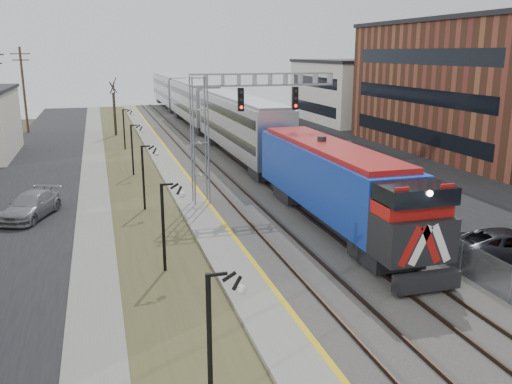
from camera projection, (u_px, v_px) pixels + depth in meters
name	position (u px, v px, depth m)	size (l,w,h in m)	color
street_west	(27.00, 191.00, 37.63)	(7.00, 120.00, 0.04)	black
sidewalk	(94.00, 186.00, 38.84)	(2.00, 120.00, 0.08)	gray
grass_median	(137.00, 184.00, 39.66)	(4.00, 120.00, 0.06)	#474C28
platform	(177.00, 180.00, 40.45)	(2.00, 120.00, 0.24)	gray
ballast_bed	(242.00, 176.00, 41.81)	(8.00, 120.00, 0.20)	#595651
parking_lot	(381.00, 168.00, 45.08)	(16.00, 120.00, 0.04)	black
platform_edge	(189.00, 178.00, 40.66)	(0.24, 120.00, 0.01)	gold
track_near	(217.00, 175.00, 41.22)	(1.58, 120.00, 0.15)	#2D2119
track_far	(261.00, 173.00, 42.17)	(1.58, 120.00, 0.15)	#2D2119
train	(206.00, 110.00, 61.85)	(3.00, 85.85, 5.33)	#1436A2
signal_gantry	(227.00, 116.00, 33.17)	(9.00, 1.07, 8.15)	gray
lampposts	(163.00, 227.00, 23.63)	(0.14, 62.14, 4.00)	black
fence	(293.00, 164.00, 42.77)	(0.04, 120.00, 1.60)	gray
bare_trees	(12.00, 145.00, 40.28)	(12.30, 42.30, 5.95)	#382D23
car_lot_c	(511.00, 247.00, 24.72)	(2.51, 5.44, 1.51)	black
car_lot_d	(403.00, 192.00, 34.56)	(1.96, 4.83, 1.40)	navy
car_lot_e	(353.00, 165.00, 42.90)	(1.66, 4.14, 1.41)	slate
car_street_b	(31.00, 206.00, 31.42)	(2.01, 4.93, 1.43)	gray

